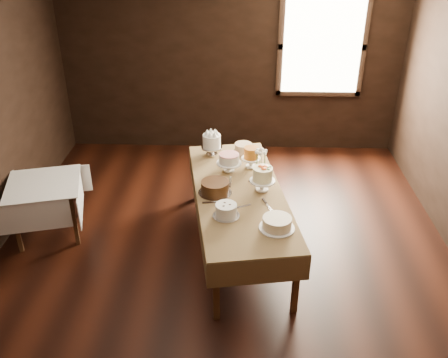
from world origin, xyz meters
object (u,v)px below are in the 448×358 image
side_table (44,189)px  cake_speckled (243,149)px  cake_server_e (219,202)px  cake_caramel (251,158)px  cake_server_b (269,207)px  cake_server_c (231,180)px  cake_server_a (244,206)px  display_table (239,195)px  cake_lattice (229,163)px  cake_flowers (262,180)px  cake_meringue (212,146)px  cake_cream (277,223)px  flower_vase (260,171)px  cake_swirl (226,211)px  cake_chocolate (215,188)px  cake_server_d (258,176)px

side_table → cake_speckled: size_ratio=3.61×
side_table → cake_server_e: cake_server_e is taller
cake_speckled → cake_caramel: size_ratio=1.03×
cake_server_b → cake_server_c: size_ratio=1.00×
cake_server_a → display_table: bearing=74.7°
side_table → cake_server_b: (2.48, -0.50, 0.14)m
display_table → cake_lattice: size_ratio=8.57×
cake_flowers → cake_speckled: bearing=102.8°
cake_flowers → cake_server_c: size_ratio=1.14×
side_table → cake_meringue: bearing=19.8°
cake_cream → flower_vase: size_ratio=2.83×
cake_server_c → cake_server_e: bearing=168.2°
display_table → cake_swirl: size_ratio=8.30×
cake_cream → cake_chocolate: bearing=134.4°
side_table → cake_server_e: size_ratio=4.00×
cake_caramel → cake_server_b: cake_caramel is taller
display_table → cake_caramel: (0.13, 0.55, 0.16)m
side_table → flower_vase: bearing=3.5°
cake_speckled → cake_server_b: size_ratio=1.11×
cake_swirl → cake_server_b: (0.42, 0.18, -0.06)m
cake_server_e → cake_server_a: bearing=-19.7°
cake_server_c → cake_lattice: bearing=7.3°
cake_chocolate → cake_swirl: bearing=-73.4°
cake_lattice → cake_swirl: size_ratio=0.97×
cake_server_a → flower_vase: 0.67m
cake_flowers → cake_server_d: bearing=97.1°
cake_speckled → cake_server_d: (0.16, -0.57, -0.06)m
cake_meringue → cake_caramel: cake_meringue is taller
cake_swirl → cake_server_b: size_ratio=1.22×
cake_server_a → cake_chocolate: bearing=115.8°
cake_meringue → cake_swirl: size_ratio=1.03×
cake_lattice → cake_caramel: cake_caramel is taller
display_table → cake_chocolate: size_ratio=6.88×
display_table → cake_server_d: (0.20, 0.33, 0.06)m
cake_flowers → cake_swirl: cake_flowers is taller
cake_chocolate → cake_cream: (0.61, -0.62, -0.01)m
side_table → cake_speckled: (2.22, 0.72, 0.19)m
cake_speckled → cake_server_d: size_ratio=1.11×
cake_server_b → cake_chocolate: bearing=-135.2°
cake_caramel → cake_server_b: 0.88m
display_table → cake_meringue: size_ratio=8.07×
cake_caramel → flower_vase: bearing=-64.7°
cake_caramel → cake_server_d: size_ratio=1.07×
cake_flowers → cake_chocolate: bearing=-170.0°
cake_chocolate → cake_server_e: 0.20m
cake_server_e → cake_swirl: bearing=-77.7°
display_table → side_table: (-2.18, 0.18, -0.08)m
cake_chocolate → cake_flowers: bearing=10.0°
cake_chocolate → flower_vase: bearing=39.1°
cake_server_c → cake_meringue: bearing=22.5°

